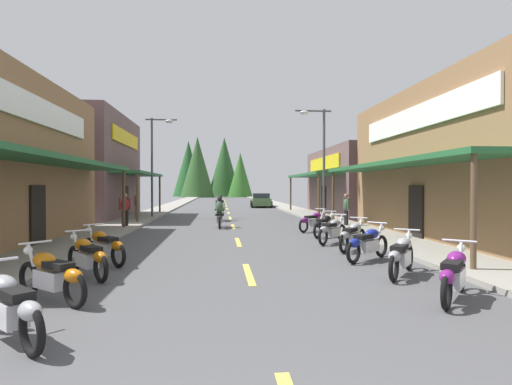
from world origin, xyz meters
name	(u,v)px	position (x,y,z in m)	size (l,w,h in m)	color
ground	(228,211)	(0.00, 33.81, -0.05)	(9.31, 97.61, 0.10)	#4C4C4F
sidewalk_left	(159,210)	(-5.75, 33.81, 0.06)	(2.20, 97.61, 0.12)	gray
sidewalk_right	(294,210)	(5.75, 33.81, 0.06)	(2.20, 97.61, 0.12)	gray
centerline_dashes	(227,209)	(0.00, 37.00, 0.01)	(0.16, 73.34, 0.01)	#E0C64C
storefront_left_far	(56,167)	(-11.24, 26.34, 3.35)	(10.63, 9.91, 6.70)	brown
storefront_right_near	(498,162)	(10.11, 13.84, 3.01)	(8.39, 13.69, 6.01)	olive
storefront_right_far	(367,182)	(10.04, 27.83, 2.40)	(8.26, 11.35, 4.79)	brown
streetlamp_left	(156,154)	(-4.77, 25.84, 4.20)	(2.01, 0.30, 6.51)	#474C51
streetlamp_right	(319,150)	(4.77, 20.96, 4.10)	(2.01, 0.30, 6.32)	#474C51
motorcycle_parked_right_0	(454,273)	(3.53, 5.78, 0.49)	(1.45, 1.71, 1.04)	black
motorcycle_parked_right_1	(402,255)	(3.48, 7.82, 0.49)	(1.37, 1.77, 1.04)	black
motorcycle_parked_right_2	(368,243)	(3.41, 9.81, 0.49)	(1.71, 1.45, 1.04)	black
motorcycle_parked_right_3	(353,235)	(3.58, 11.60, 0.49)	(1.44, 1.71, 1.04)	black
motorcycle_parked_right_4	(332,230)	(3.38, 13.25, 0.49)	(1.50, 1.66, 1.04)	black
motorcycle_parked_right_5	(325,225)	(3.61, 15.23, 0.49)	(1.39, 1.75, 1.04)	black
motorcycle_parked_right_6	(314,221)	(3.60, 17.17, 0.49)	(1.71, 1.44, 1.04)	black
motorcycle_parked_left_0	(9,306)	(-3.43, 4.40, 0.49)	(1.58, 1.59, 1.04)	black
motorcycle_parked_left_1	(51,275)	(-3.65, 6.32, 0.49)	(1.72, 1.43, 1.04)	black
motorcycle_parked_left_2	(87,256)	(-3.65, 8.27, 0.49)	(1.43, 1.72, 1.04)	black
motorcycle_parked_left_3	(104,246)	(-3.74, 9.90, 0.49)	(1.56, 1.61, 1.04)	black
rider_cruising_lead	(220,215)	(-0.69, 19.32, 0.66)	(0.60, 2.14, 1.57)	black
rider_cruising_trailing	(220,210)	(-0.66, 23.48, 0.66)	(0.60, 2.14, 1.57)	black
pedestrian_by_shop	(346,208)	(5.67, 18.91, 0.99)	(0.30, 0.57, 1.71)	black
pedestrian_browsing	(136,204)	(-5.66, 23.84, 0.99)	(0.39, 0.53, 1.71)	#B2A599
pedestrian_strolling	(125,208)	(-5.36, 19.52, 1.00)	(0.55, 0.34, 1.72)	black
parked_car_curbside	(261,200)	(3.45, 39.70, 0.69)	(2.23, 4.38, 1.40)	#4C723F
treeline_backdrop	(209,168)	(-2.87, 84.42, 5.90)	(16.60, 14.23, 12.71)	#264F23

